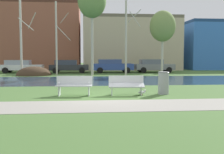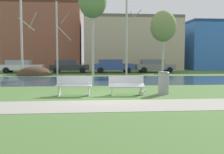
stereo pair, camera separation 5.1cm
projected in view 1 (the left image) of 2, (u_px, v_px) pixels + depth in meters
ground_plane at (95, 78)px, 21.34m from camera, size 120.00×120.00×0.00m
paved_path_strip at (104, 106)px, 9.32m from camera, size 60.00×2.30×0.01m
river_band at (95, 80)px, 19.68m from camera, size 80.00×7.80×0.01m
soil_mound at (34, 75)px, 25.02m from camera, size 3.28×2.82×1.71m
bench_left at (74, 85)px, 11.77m from camera, size 1.64×0.68×0.87m
bench_right at (126, 85)px, 11.98m from camera, size 1.64×0.67×0.87m
trash_bin at (163, 83)px, 12.26m from camera, size 0.52×0.52×1.04m
seagull at (142, 92)px, 11.97m from camera, size 0.39×0.15×0.24m
birch_far_left at (21, 34)px, 24.43m from camera, size 1.54×2.60×7.49m
birch_left at (57, 38)px, 25.04m from camera, size 1.44×2.52×6.97m
birch_center_left at (92, 1)px, 24.55m from camera, size 2.65×2.65×8.90m
birch_center at (126, 27)px, 25.27m from camera, size 1.55×2.81×9.06m
birch_center_right at (163, 26)px, 26.78m from camera, size 2.61×2.61×6.42m
parked_van_nearest_white at (21, 66)px, 28.88m from camera, size 4.60×2.03×1.41m
parked_sedan_second_dark at (68, 66)px, 28.83m from camera, size 4.20×2.11×1.41m
parked_hatch_third_blue at (112, 66)px, 29.16m from camera, size 4.47×2.16×1.48m
parked_wagon_fourth_grey at (153, 66)px, 29.75m from camera, size 4.37×2.09×1.48m
building_brick_low at (44, 37)px, 38.08m from camera, size 10.39×6.93×9.26m
building_beige_block at (128, 44)px, 38.14m from camera, size 12.80×10.00×7.12m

